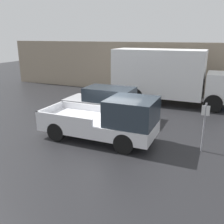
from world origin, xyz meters
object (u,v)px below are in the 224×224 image
(pickup_truck, at_px, (109,120))
(parking_sign, at_px, (204,124))
(delivery_truck, at_px, (166,75))
(car, at_px, (108,103))

(pickup_truck, bearing_deg, parking_sign, 7.61)
(delivery_truck, height_order, parking_sign, delivery_truck)
(pickup_truck, xyz_separation_m, parking_sign, (3.84, 0.51, 0.19))
(pickup_truck, height_order, car, pickup_truck)
(parking_sign, bearing_deg, delivery_truck, 112.85)
(parking_sign, bearing_deg, pickup_truck, -172.39)
(car, xyz_separation_m, parking_sign, (5.24, -2.50, 0.28))
(pickup_truck, xyz_separation_m, delivery_truck, (0.88, 7.54, 0.97))
(car, height_order, delivery_truck, delivery_truck)
(pickup_truck, relative_size, delivery_truck, 0.65)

